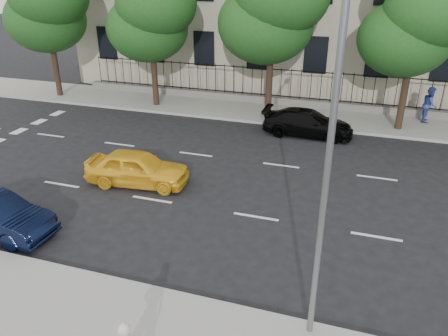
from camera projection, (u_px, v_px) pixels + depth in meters
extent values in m
plane|color=black|center=(236.00, 259.00, 13.04)|extent=(120.00, 120.00, 0.00)
cube|color=gray|center=(305.00, 116.00, 25.08)|extent=(60.00, 4.00, 0.15)
cube|color=slate|center=(309.00, 103.00, 26.43)|extent=(30.00, 0.50, 0.40)
cube|color=black|center=(310.00, 98.00, 26.30)|extent=(28.80, 0.05, 0.05)
cube|color=black|center=(312.00, 72.00, 25.62)|extent=(28.80, 0.05, 0.05)
cylinder|color=slate|center=(326.00, 178.00, 8.61)|extent=(0.14, 0.14, 8.00)
cylinder|color=#382619|center=(56.00, 71.00, 28.14)|extent=(0.36, 0.36, 3.15)
ellipsoid|color=#214C19|center=(46.00, 19.00, 27.18)|extent=(4.94, 4.94, 4.06)
cylinder|color=#382619|center=(155.00, 80.00, 26.23)|extent=(0.36, 0.36, 2.97)
ellipsoid|color=#214C19|center=(148.00, 28.00, 25.33)|extent=(4.75, 4.75, 3.90)
ellipsoid|color=#214C19|center=(156.00, 4.00, 24.07)|extent=(4.50, 4.50, 3.70)
cylinder|color=#382619|center=(269.00, 87.00, 24.21)|extent=(0.36, 0.36, 3.32)
ellipsoid|color=#214C19|center=(266.00, 24.00, 23.19)|extent=(5.13, 5.13, 4.21)
cylinder|color=#382619|center=(403.00, 100.00, 22.31)|extent=(0.36, 0.36, 3.08)
ellipsoid|color=#214C19|center=(404.00, 39.00, 21.42)|extent=(4.56, 4.56, 3.74)
ellipsoid|color=#214C19|center=(431.00, 12.00, 20.18)|extent=(4.32, 4.32, 3.55)
imported|color=yellow|center=(137.00, 168.00, 17.20)|extent=(4.23, 2.09, 1.39)
imported|color=black|center=(308.00, 123.00, 22.19)|extent=(4.57, 1.88, 1.32)
imported|color=#2E4198|center=(430.00, 105.00, 23.52)|extent=(0.79, 0.98, 1.93)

